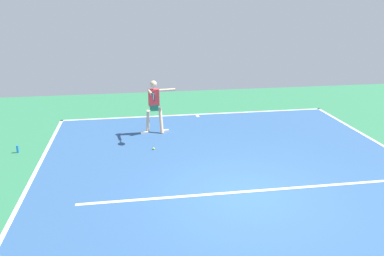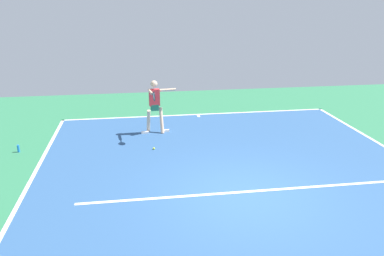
% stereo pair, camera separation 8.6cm
% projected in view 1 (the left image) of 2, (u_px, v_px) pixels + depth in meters
% --- Properties ---
extents(ground_plane, '(21.63, 21.63, 0.00)m').
position_uv_depth(ground_plane, '(246.00, 195.00, 9.11)').
color(ground_plane, '#2D754C').
extents(court_surface, '(10.26, 13.52, 0.00)m').
position_uv_depth(court_surface, '(246.00, 195.00, 9.11)').
color(court_surface, '#2D5484').
rests_on(court_surface, ground_plane).
extents(court_line_baseline_near, '(10.26, 0.10, 0.01)m').
position_uv_depth(court_line_baseline_near, '(197.00, 114.00, 15.40)').
color(court_line_baseline_near, white).
rests_on(court_line_baseline_near, ground_plane).
extents(court_line_sideline_right, '(0.10, 13.52, 0.01)m').
position_uv_depth(court_line_sideline_right, '(14.00, 213.00, 8.34)').
color(court_line_sideline_right, white).
rests_on(court_line_sideline_right, ground_plane).
extents(court_line_service, '(7.70, 0.10, 0.01)m').
position_uv_depth(court_line_service, '(244.00, 192.00, 9.26)').
color(court_line_service, white).
rests_on(court_line_service, ground_plane).
extents(court_line_centre_mark, '(0.10, 0.30, 0.01)m').
position_uv_depth(court_line_centre_mark, '(198.00, 116.00, 15.21)').
color(court_line_centre_mark, white).
rests_on(court_line_centre_mark, ground_plane).
extents(tennis_player, '(1.20, 1.29, 1.80)m').
position_uv_depth(tennis_player, '(154.00, 103.00, 12.96)').
color(tennis_player, beige).
rests_on(tennis_player, ground_plane).
extents(tennis_ball_far_corner, '(0.07, 0.07, 0.07)m').
position_uv_depth(tennis_ball_far_corner, '(154.00, 149.00, 11.82)').
color(tennis_ball_far_corner, '#CCE033').
rests_on(tennis_ball_far_corner, ground_plane).
extents(water_bottle, '(0.07, 0.07, 0.22)m').
position_uv_depth(water_bottle, '(18.00, 149.00, 11.57)').
color(water_bottle, blue).
rests_on(water_bottle, ground_plane).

